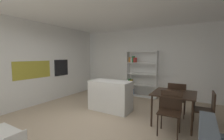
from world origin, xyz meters
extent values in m
plane|color=tan|center=(0.00, 0.00, 0.00)|extent=(8.93, 8.93, 0.00)
cube|color=white|center=(0.00, 0.00, 2.81)|extent=(6.50, 6.42, 0.06)
cube|color=white|center=(0.00, 3.18, 1.39)|extent=(6.50, 0.06, 2.78)
cube|color=silver|center=(-2.86, 0.00, 1.39)|extent=(0.66, 5.79, 2.78)
cube|color=#9E932D|center=(-2.52, -0.06, 1.20)|extent=(0.01, 1.27, 0.57)
cube|color=black|center=(-2.50, 1.09, 1.20)|extent=(0.04, 0.62, 0.61)
cylinder|color=#B7BABC|center=(-2.54, 1.09, 1.45)|extent=(0.02, 0.49, 0.02)
cube|color=silver|center=(-0.13, 0.87, 0.45)|extent=(1.26, 0.60, 0.90)
cube|color=white|center=(-0.44, 2.85, 0.92)|extent=(0.02, 0.30, 1.85)
cube|color=white|center=(0.76, 2.85, 0.92)|extent=(0.02, 0.30, 1.85)
cube|color=white|center=(0.16, 2.85, 1.84)|extent=(1.23, 0.30, 0.02)
cube|color=white|center=(0.16, 2.85, 0.01)|extent=(1.23, 0.30, 0.02)
cube|color=white|center=(0.16, 2.85, 0.47)|extent=(1.19, 0.30, 0.02)
cube|color=white|center=(0.16, 2.85, 0.92)|extent=(1.19, 0.30, 0.02)
cube|color=white|center=(0.16, 2.85, 1.38)|extent=(1.19, 0.30, 0.02)
cube|color=orange|center=(-0.36, 2.85, 0.14)|extent=(0.04, 0.24, 0.23)
cube|color=#8E4793|center=(-0.31, 2.85, 0.11)|extent=(0.04, 0.24, 0.18)
cube|color=#2D6BAD|center=(-0.24, 2.85, 0.13)|extent=(0.05, 0.24, 0.22)
cube|color=#338E4C|center=(-0.37, 2.85, 0.58)|extent=(0.05, 0.24, 0.20)
cube|color=gold|center=(-0.30, 2.85, 0.58)|extent=(0.04, 0.24, 0.18)
cube|color=orange|center=(-0.35, 2.85, 1.49)|extent=(0.05, 0.24, 0.21)
cube|color=silver|center=(-0.27, 2.85, 1.48)|extent=(0.06, 0.24, 0.19)
cube|color=#338E4C|center=(-0.21, 2.85, 1.52)|extent=(0.04, 0.24, 0.26)
cube|color=red|center=(-0.13, 2.85, 1.49)|extent=(0.06, 0.24, 0.20)
cube|color=silver|center=(-0.71, -1.76, 0.23)|extent=(0.04, 0.04, 0.46)
cube|color=black|center=(1.67, 0.85, 0.76)|extent=(0.95, 0.94, 0.03)
cylinder|color=black|center=(1.25, 0.44, 0.37)|extent=(0.04, 0.04, 0.74)
cylinder|color=black|center=(2.08, 0.44, 0.37)|extent=(0.04, 0.04, 0.74)
cylinder|color=black|center=(1.25, 1.26, 0.37)|extent=(0.04, 0.04, 0.74)
cylinder|color=black|center=(2.08, 1.26, 0.37)|extent=(0.04, 0.04, 0.74)
cube|color=black|center=(1.67, 0.26, 0.47)|extent=(0.45, 0.43, 0.03)
cube|color=black|center=(1.67, 0.46, 0.69)|extent=(0.44, 0.03, 0.41)
cylinder|color=black|center=(1.48, 0.08, 0.23)|extent=(0.03, 0.03, 0.46)
cylinder|color=black|center=(1.86, 0.08, 0.23)|extent=(0.03, 0.03, 0.46)
cylinder|color=black|center=(1.48, 0.44, 0.23)|extent=(0.03, 0.03, 0.46)
cylinder|color=black|center=(1.86, 0.45, 0.23)|extent=(0.03, 0.03, 0.46)
cube|color=black|center=(2.26, 0.85, 0.45)|extent=(0.44, 0.44, 0.03)
cube|color=black|center=(2.46, 0.86, 0.67)|extent=(0.05, 0.42, 0.41)
cylinder|color=black|center=(2.08, 1.02, 0.22)|extent=(0.03, 0.03, 0.44)
cylinder|color=black|center=(2.09, 0.67, 0.22)|extent=(0.03, 0.03, 0.44)
cylinder|color=black|center=(2.44, 1.04, 0.22)|extent=(0.03, 0.03, 0.44)
cylinder|color=black|center=(2.45, 0.68, 0.22)|extent=(0.03, 0.03, 0.44)
cube|color=black|center=(1.67, 1.44, 0.45)|extent=(0.46, 0.41, 0.03)
cube|color=black|center=(1.67, 1.26, 0.70)|extent=(0.45, 0.04, 0.47)
cylinder|color=black|center=(1.86, 1.62, 0.22)|extent=(0.03, 0.03, 0.44)
cylinder|color=black|center=(1.47, 1.61, 0.22)|extent=(0.03, 0.03, 0.44)
cylinder|color=black|center=(1.87, 1.28, 0.22)|extent=(0.03, 0.03, 0.44)
cylinder|color=black|center=(1.48, 1.27, 0.22)|extent=(0.03, 0.03, 0.44)
camera|label=1|loc=(2.18, -2.95, 1.64)|focal=24.10mm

